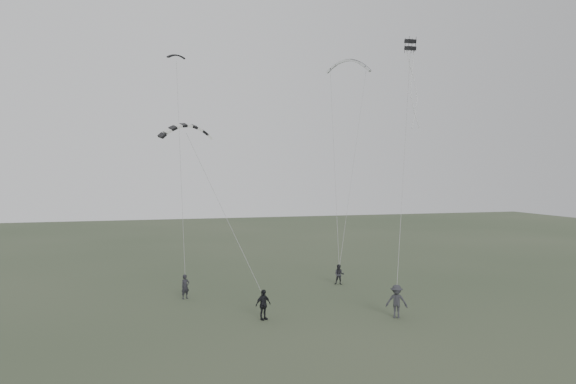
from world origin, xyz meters
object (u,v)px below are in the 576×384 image
object	(u,v)px
flyer_right	(339,275)
flyer_center	(263,305)
kite_pale_large	(348,60)
kite_dark_small	(176,55)
kite_striped	(186,125)
kite_box	(410,45)
flyer_far	(397,301)
flyer_left	(185,287)

from	to	relation	value
flyer_right	flyer_center	xyz separation A→B (m)	(-7.73, -8.12, 0.11)
kite_pale_large	flyer_right	bearing A→B (deg)	-88.39
flyer_center	kite_pale_large	bearing A→B (deg)	28.34
flyer_center	kite_dark_small	distance (m)	20.50
kite_striped	flyer_center	bearing A→B (deg)	-57.11
flyer_center	kite_box	size ratio (longest dim) A/B	2.53
flyer_center	kite_dark_small	world-z (taller)	kite_dark_small
flyer_center	kite_pale_large	distance (m)	23.68
kite_pale_large	flyer_far	bearing A→B (deg)	-71.68
flyer_center	kite_dark_small	xyz separation A→B (m)	(-3.72, 12.08, 16.15)
flyer_left	flyer_right	xyz separation A→B (m)	(11.43, 1.60, -0.06)
flyer_right	kite_striped	size ratio (longest dim) A/B	0.45
kite_dark_small	kite_striped	world-z (taller)	kite_dark_small
kite_pale_large	kite_striped	distance (m)	17.78
flyer_right	kite_striped	xyz separation A→B (m)	(-11.50, -3.62, 10.47)
flyer_center	flyer_right	bearing A→B (deg)	23.15
flyer_left	kite_striped	xyz separation A→B (m)	(-0.07, -2.02, 10.41)
kite_pale_large	kite_box	xyz separation A→B (m)	(-0.42, -11.43, -1.22)
flyer_center	kite_dark_small	size ratio (longest dim) A/B	1.30
kite_dark_small	kite_box	size ratio (longest dim) A/B	1.95
flyer_left	flyer_center	distance (m)	7.50
flyer_left	kite_dark_small	size ratio (longest dim) A/B	1.21
flyer_right	kite_box	world-z (taller)	kite_box
flyer_right	kite_box	distance (m)	17.04
kite_box	flyer_right	bearing A→B (deg)	106.73
flyer_right	kite_pale_large	distance (m)	17.78
flyer_left	flyer_center	world-z (taller)	flyer_center
flyer_left	kite_dark_small	distance (m)	17.13
flyer_center	kite_striped	size ratio (longest dim) A/B	0.52
flyer_left	flyer_far	world-z (taller)	flyer_far
kite_box	flyer_far	bearing A→B (deg)	-129.71
kite_pale_large	kite_dark_small	bearing A→B (deg)	-146.01
flyer_far	kite_striped	distance (m)	16.40
kite_box	kite_striped	bearing A→B (deg)	165.87
flyer_left	flyer_center	size ratio (longest dim) A/B	0.94
flyer_left	kite_pale_large	size ratio (longest dim) A/B	0.43
kite_dark_small	kite_box	xyz separation A→B (m)	(13.70, -10.37, -0.64)
flyer_far	kite_pale_large	size ratio (longest dim) A/B	0.51
flyer_right	kite_dark_small	bearing A→B (deg)	-173.40
flyer_left	kite_dark_small	world-z (taller)	kite_dark_small
flyer_center	flyer_far	world-z (taller)	flyer_far
flyer_far	kite_striped	size ratio (longest dim) A/B	0.58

